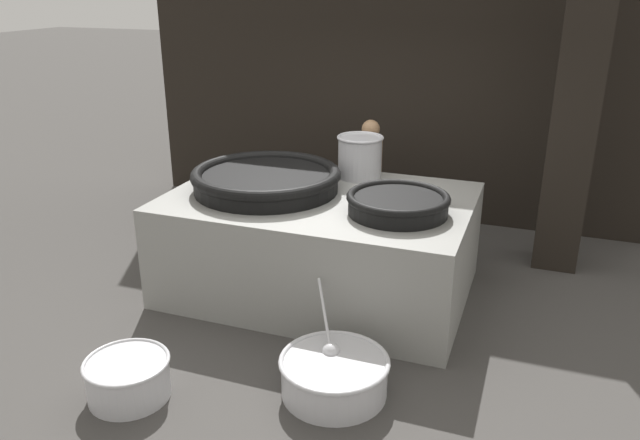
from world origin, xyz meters
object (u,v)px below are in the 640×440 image
at_px(giant_wok_far, 398,203).
at_px(prep_bowl_meat, 128,377).
at_px(giant_wok_near, 266,179).
at_px(prep_bowl_vegetables, 334,374).
at_px(stock_pot, 360,156).
at_px(cook, 369,178).

distance_m(giant_wok_far, prep_bowl_meat, 2.70).
bearing_deg(giant_wok_near, prep_bowl_vegetables, -51.11).
bearing_deg(giant_wok_far, stock_pot, 124.23).
height_order(stock_pot, cook, cook).
distance_m(stock_pot, prep_bowl_vegetables, 2.63).
xyz_separation_m(giant_wok_far, prep_bowl_vegetables, (-0.13, -1.38, -0.95)).
bearing_deg(prep_bowl_vegetables, giant_wok_near, 128.89).
height_order(giant_wok_near, cook, cook).
bearing_deg(cook, prep_bowl_vegetables, 106.00).
xyz_separation_m(stock_pot, cook, (-0.08, 0.64, -0.44)).
bearing_deg(giant_wok_far, prep_bowl_meat, -129.02).
bearing_deg(prep_bowl_meat, giant_wok_near, 84.89).
bearing_deg(giant_wok_near, stock_pot, 45.39).
bearing_deg(giant_wok_far, giant_wok_near, 172.01).
bearing_deg(giant_wok_near, prep_bowl_meat, -95.11).
height_order(giant_wok_near, prep_bowl_meat, giant_wok_near).
xyz_separation_m(cook, prep_bowl_vegetables, (0.60, -2.98, -0.65)).
distance_m(giant_wok_near, stock_pot, 1.07).
distance_m(giant_wok_near, cook, 1.59).
bearing_deg(giant_wok_near, giant_wok_far, -7.99).
height_order(giant_wok_far, cook, cook).
xyz_separation_m(giant_wok_near, prep_bowl_meat, (-0.19, -2.16, -0.97)).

